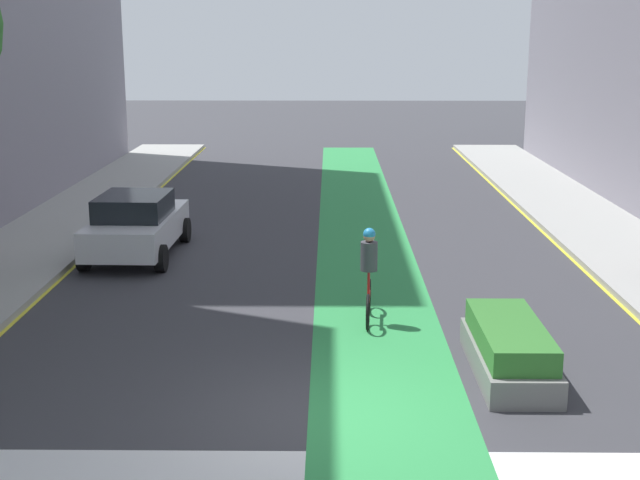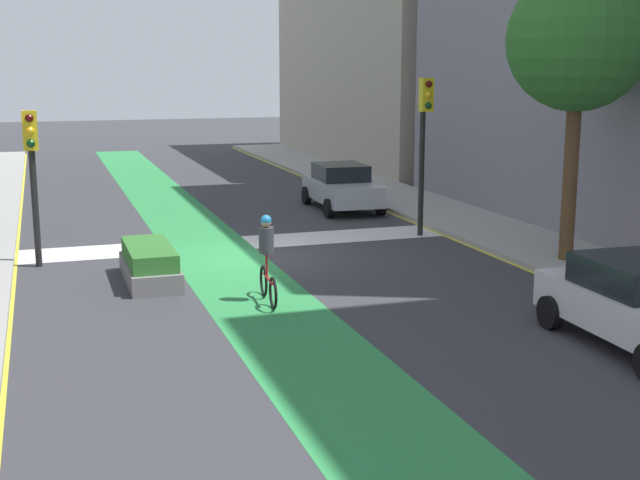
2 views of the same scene
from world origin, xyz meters
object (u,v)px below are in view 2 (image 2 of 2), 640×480
(traffic_signal_near_left, at_px, (424,127))
(cyclist_in_lane, at_px, (267,257))
(street_tree_near, at_px, (578,41))
(median_planter, at_px, (150,264))
(car_white_left_far, at_px, (640,304))
(traffic_signal_near_right, at_px, (32,158))
(car_silver_left_near, at_px, (342,186))

(traffic_signal_near_left, xyz_separation_m, cyclist_in_lane, (6.12, 5.46, -2.23))
(street_tree_near, distance_m, median_planter, 11.46)
(car_white_left_far, relative_size, median_planter, 1.43)
(traffic_signal_near_right, relative_size, traffic_signal_near_left, 0.84)
(car_silver_left_near, relative_size, cyclist_in_lane, 2.31)
(car_white_left_far, bearing_deg, median_planter, -44.48)
(traffic_signal_near_left, bearing_deg, street_tree_near, 112.54)
(traffic_signal_near_left, relative_size, car_silver_left_near, 1.07)
(cyclist_in_lane, xyz_separation_m, street_tree_near, (-7.99, -0.95, 4.52))
(traffic_signal_near_right, height_order, cyclist_in_lane, traffic_signal_near_right)
(traffic_signal_near_right, distance_m, car_silver_left_near, 11.85)
(traffic_signal_near_right, height_order, car_silver_left_near, traffic_signal_near_right)
(car_silver_left_near, height_order, car_white_left_far, same)
(traffic_signal_near_right, relative_size, cyclist_in_lane, 2.08)
(street_tree_near, bearing_deg, median_planter, -8.81)
(traffic_signal_near_left, height_order, street_tree_near, street_tree_near)
(car_silver_left_near, bearing_deg, car_white_left_far, 90.01)
(traffic_signal_near_right, bearing_deg, car_white_left_far, 135.93)
(traffic_signal_near_right, distance_m, car_white_left_far, 14.17)
(traffic_signal_near_right, bearing_deg, cyclist_in_lane, 133.87)
(cyclist_in_lane, bearing_deg, traffic_signal_near_right, -46.13)
(traffic_signal_near_right, xyz_separation_m, car_white_left_far, (-10.09, 9.77, -1.92))
(traffic_signal_near_right, bearing_deg, median_planter, 137.26)
(traffic_signal_near_left, bearing_deg, car_white_left_far, 86.51)
(car_white_left_far, relative_size, cyclist_in_lane, 2.29)
(cyclist_in_lane, bearing_deg, street_tree_near, -173.20)
(car_white_left_far, bearing_deg, cyclist_in_lane, -42.22)
(cyclist_in_lane, relative_size, street_tree_near, 0.26)
(traffic_signal_near_right, height_order, street_tree_near, street_tree_near)
(car_white_left_far, height_order, median_planter, car_white_left_far)
(car_silver_left_near, distance_m, median_planter, 11.19)
(traffic_signal_near_left, distance_m, car_silver_left_near, 5.79)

